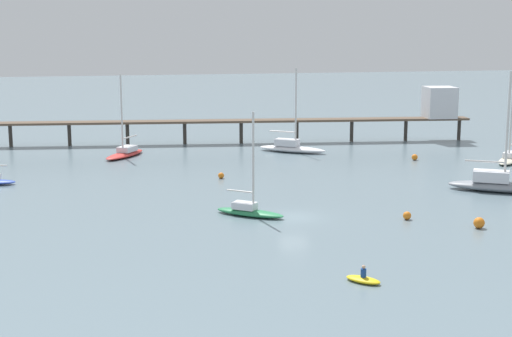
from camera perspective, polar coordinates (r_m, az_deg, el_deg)
name	(u,v)px	position (r m, az deg, el deg)	size (l,w,h in m)	color
ground_plane	(294,217)	(63.80, 2.90, -3.73)	(400.00, 400.00, 0.00)	slate
pier	(334,112)	(105.86, 6.01, 4.34)	(72.52, 12.01, 7.66)	brown
sailboat_green	(249,209)	(64.05, -0.53, -3.12)	(5.97, 5.28, 8.98)	#287F4C
sailboat_cream	(510,158)	(94.60, 18.81, 0.79)	(6.35, 6.50, 8.91)	beige
sailboat_gray	(497,183)	(77.27, 17.95, -1.08)	(9.73, 7.35, 11.84)	gray
sailboat_white	(291,147)	(96.95, 2.70, 1.67)	(8.72, 7.17, 10.87)	white
sailboat_red	(125,152)	(94.93, -9.96, 1.26)	(6.29, 7.90, 10.30)	red
dinghy_yellow	(363,279)	(48.23, 8.20, -8.35)	(2.36, 2.47, 1.14)	yellow
mooring_buoy_inner	(479,223)	(62.76, 16.67, -4.00)	(0.90, 0.90, 0.90)	orange
mooring_buoy_far	(415,157)	(92.97, 12.02, 0.85)	(0.75, 0.75, 0.75)	orange
mooring_buoy_mid	(407,216)	(64.10, 11.46, -3.54)	(0.69, 0.69, 0.69)	orange
mooring_buoy_near	(221,175)	(79.98, -2.68, -0.54)	(0.65, 0.65, 0.65)	orange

